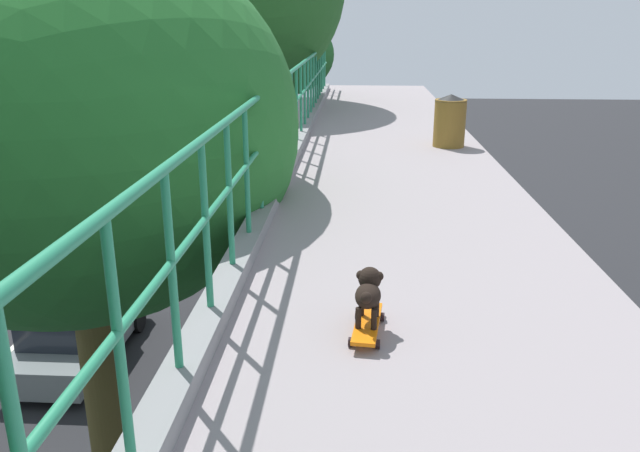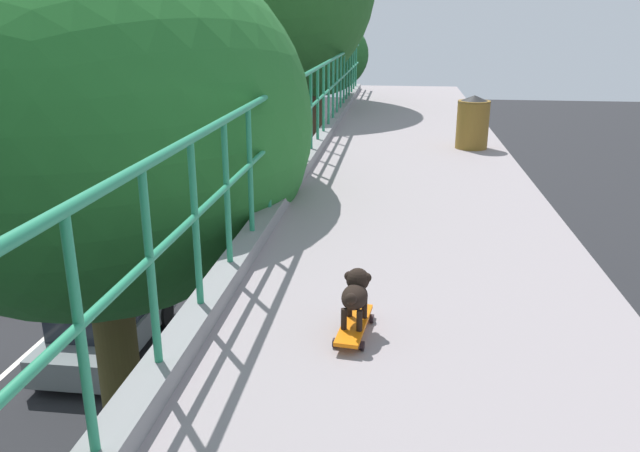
# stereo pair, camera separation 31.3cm
# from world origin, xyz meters

# --- Properties ---
(car_grey_fifth) EXTENTS (1.82, 4.05, 1.44)m
(car_grey_fifth) POSITION_xyz_m (-5.30, 11.21, 0.69)
(car_grey_fifth) COLOR slate
(car_grey_fifth) RESTS_ON ground
(car_red_taxi_sixth) EXTENTS (1.89, 4.34, 1.54)m
(car_red_taxi_sixth) POSITION_xyz_m (-8.89, 15.44, 0.65)
(car_red_taxi_sixth) COLOR red
(car_red_taxi_sixth) RESTS_ON ground
(car_green_seventh) EXTENTS (1.81, 4.04, 1.32)m
(car_green_seventh) POSITION_xyz_m (-5.44, 19.08, 0.65)
(car_green_seventh) COLOR #186630
(car_green_seventh) RESTS_ON ground
(city_bus) EXTENTS (2.67, 11.03, 3.35)m
(city_bus) POSITION_xyz_m (-8.89, 30.88, 1.90)
(city_bus) COLOR #B41E10
(city_bus) RESTS_ON ground
(roadside_tree_mid) EXTENTS (4.91, 4.91, 8.12)m
(roadside_tree_mid) POSITION_xyz_m (-2.42, 5.96, 5.95)
(roadside_tree_mid) COLOR #4B4220
(roadside_tree_mid) RESTS_ON ground
(roadside_tree_farthest) EXTENTS (3.86, 3.86, 7.36)m
(roadside_tree_farthest) POSITION_xyz_m (-2.15, 22.44, 5.76)
(roadside_tree_farthest) COLOR #4B3724
(roadside_tree_farthest) RESTS_ON ground
(toy_skateboard) EXTENTS (0.23, 0.57, 0.08)m
(toy_skateboard) POSITION_xyz_m (0.74, 2.85, 5.30)
(toy_skateboard) COLOR orange
(toy_skateboard) RESTS_ON overpass_deck
(small_dog) EXTENTS (0.19, 0.36, 0.32)m
(small_dog) POSITION_xyz_m (0.74, 2.88, 5.52)
(small_dog) COLOR black
(small_dog) RESTS_ON toy_skateboard
(litter_bin) EXTENTS (0.49, 0.49, 0.79)m
(litter_bin) POSITION_xyz_m (2.05, 8.98, 5.64)
(litter_bin) COLOR brown
(litter_bin) RESTS_ON overpass_deck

